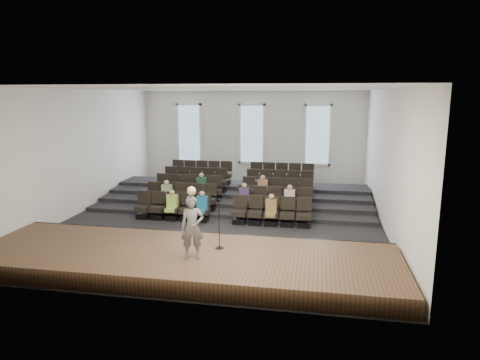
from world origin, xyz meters
name	(u,v)px	position (x,y,z in m)	size (l,w,h in m)	color
ground	(224,218)	(0.00, 0.00, 0.00)	(14.00, 14.00, 0.00)	black
ceiling	(223,88)	(0.00, 0.00, 5.01)	(12.00, 14.00, 0.02)	white
wall_back	(252,137)	(0.00, 7.02, 2.50)	(12.00, 0.04, 5.00)	silver
wall_front	(155,198)	(0.00, -7.02, 2.50)	(12.00, 0.04, 5.00)	silver
wall_left	(80,152)	(-6.02, 0.00, 2.50)	(0.04, 14.00, 5.00)	silver
wall_right	(388,159)	(6.02, 0.00, 2.50)	(0.04, 14.00, 5.00)	silver
stage	(184,260)	(0.00, -5.10, 0.25)	(11.80, 3.60, 0.50)	#503922
stage_lip	(201,240)	(0.00, -3.33, 0.25)	(11.80, 0.06, 0.52)	black
risers	(239,195)	(0.00, 3.17, 0.20)	(11.80, 4.80, 0.60)	black
seating_rows	(232,193)	(0.00, 1.54, 0.68)	(6.80, 4.70, 1.67)	black
windows	(252,134)	(0.00, 6.95, 2.70)	(8.44, 0.10, 3.24)	white
audience	(226,196)	(0.00, 0.32, 0.81)	(5.45, 2.64, 1.10)	#A4CA51
speaker	(192,227)	(0.36, -5.43, 1.34)	(0.61, 0.40, 1.68)	#5C5957
mic_stand	(219,234)	(0.90, -4.63, 0.93)	(0.24, 0.24, 1.44)	black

